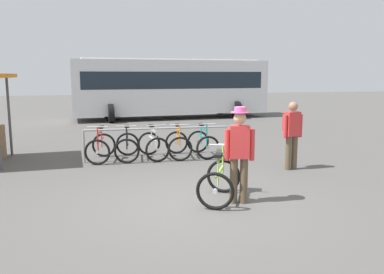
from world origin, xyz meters
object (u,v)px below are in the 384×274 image
Objects in this scene: racked_bike_red at (101,147)px; featured_bicycle at (220,176)px; pedestrian_with_backpack at (292,131)px; racked_bike_white at (153,145)px; racked_bike_orange at (178,144)px; bus_distant at (171,85)px; person_with_featured_bike at (239,151)px; racked_bike_teal at (203,143)px; racked_bike_black at (127,146)px.

racked_bike_red is 4.42m from featured_bicycle.
racked_bike_white is at bearing 145.99° from pedestrian_with_backpack.
racked_bike_orange is 10.16m from bus_distant.
person_with_featured_bike is at bearing -96.22° from bus_distant.
person_with_featured_bike reaches higher than racked_bike_teal.
racked_bike_black is 0.71× the size of pedestrian_with_backpack.
racked_bike_orange is at bearing 177.78° from racked_bike_teal.
racked_bike_orange is 0.67× the size of person_with_featured_bike.
person_with_featured_bike reaches higher than pedestrian_with_backpack.
racked_bike_orange and racked_bike_teal have the same top height.
pedestrian_with_backpack is at bearing -29.07° from racked_bike_black.
racked_bike_black is 1.06× the size of racked_bike_teal.
racked_bike_red is at bearing 177.78° from racked_bike_teal.
racked_bike_red is 0.70m from racked_bike_black.
racked_bike_red is 2.10m from racked_bike_orange.
racked_bike_black is 0.12× the size of bus_distant.
racked_bike_red is 1.03× the size of racked_bike_black.
featured_bicycle is (1.36, -3.88, 0.08)m from racked_bike_black.
bus_distant reaches higher than person_with_featured_bike.
racked_bike_black is at bearing -107.66° from bus_distant.
person_with_featured_bike is (2.31, -4.19, 0.58)m from racked_bike_red.
racked_bike_black and racked_bike_teal have the same top height.
featured_bicycle is at bearing -90.57° from racked_bike_orange.
racked_bike_white is 3.72m from pedestrian_with_backpack.
racked_bike_red is 2.80m from racked_bike_teal.
featured_bicycle is at bearing -70.69° from racked_bike_black.
pedestrian_with_backpack is 11.98m from bus_distant.
racked_bike_red is at bearing 118.85° from person_with_featured_bike.
pedestrian_with_backpack is at bearing -34.01° from racked_bike_white.
featured_bicycle is 0.63m from person_with_featured_bike.
racked_bike_teal is 3.87m from featured_bicycle.
racked_bike_red and racked_bike_black have the same top height.
racked_bike_teal is 0.67× the size of pedestrian_with_backpack.
pedestrian_with_backpack is (4.45, -2.11, 0.57)m from racked_bike_red.
racked_bike_red and featured_bicycle have the same top height.
racked_bike_white is at bearing -103.86° from bus_distant.
featured_bicycle is at bearing -80.28° from racked_bike_white.
racked_bike_black is 2.10m from racked_bike_teal.
racked_bike_teal is 2.65m from pedestrian_with_backpack.
bus_distant reaches higher than racked_bike_red.
pedestrian_with_backpack is at bearing -25.39° from racked_bike_red.
person_with_featured_bike is (0.91, -4.14, 0.58)m from racked_bike_white.
racked_bike_teal is (0.70, -0.03, 0.00)m from racked_bike_orange.
person_with_featured_bike reaches higher than racked_bike_white.
racked_bike_red is 0.74× the size of pedestrian_with_backpack.
bus_distant reaches higher than pedestrian_with_backpack.
racked_bike_teal is at bearing 129.47° from pedestrian_with_backpack.
pedestrian_with_backpack is at bearing -50.53° from racked_bike_teal.
bus_distant reaches higher than racked_bike_white.
racked_bike_white and racked_bike_teal have the same top height.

